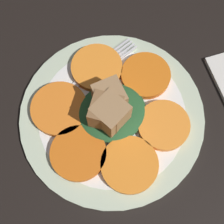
% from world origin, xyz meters
% --- Properties ---
extents(table_slab, '(1.20, 1.20, 0.02)m').
position_xyz_m(table_slab, '(0.00, 0.00, 0.01)').
color(table_slab, black).
rests_on(table_slab, ground).
extents(plate, '(0.31, 0.31, 0.01)m').
position_xyz_m(plate, '(0.00, 0.00, 0.03)').
color(plate, beige).
rests_on(plate, table_slab).
extents(carrot_slice_0, '(0.09, 0.09, 0.01)m').
position_xyz_m(carrot_slice_0, '(0.08, -0.03, 0.04)').
color(carrot_slice_0, orange).
rests_on(carrot_slice_0, plate).
extents(carrot_slice_1, '(0.09, 0.09, 0.01)m').
position_xyz_m(carrot_slice_1, '(0.07, 0.05, 0.04)').
color(carrot_slice_1, orange).
rests_on(carrot_slice_1, plate).
extents(carrot_slice_2, '(0.09, 0.09, 0.01)m').
position_xyz_m(carrot_slice_2, '(-0.00, 0.09, 0.04)').
color(carrot_slice_2, orange).
rests_on(carrot_slice_2, plate).
extents(carrot_slice_3, '(0.08, 0.08, 0.01)m').
position_xyz_m(carrot_slice_3, '(-0.07, 0.05, 0.04)').
color(carrot_slice_3, orange).
rests_on(carrot_slice_3, plate).
extents(carrot_slice_4, '(0.08, 0.08, 0.01)m').
position_xyz_m(carrot_slice_4, '(-0.08, -0.05, 0.04)').
color(carrot_slice_4, orange).
rests_on(carrot_slice_4, plate).
extents(carrot_slice_5, '(0.09, 0.09, 0.01)m').
position_xyz_m(carrot_slice_5, '(-0.00, -0.09, 0.04)').
color(carrot_slice_5, orange).
rests_on(carrot_slice_5, plate).
extents(center_pile, '(0.11, 0.10, 0.06)m').
position_xyz_m(center_pile, '(0.00, 0.00, 0.06)').
color(center_pile, '#235128').
rests_on(center_pile, plate).
extents(fork, '(0.18, 0.09, 0.00)m').
position_xyz_m(fork, '(0.00, -0.08, 0.03)').
color(fork, silver).
rests_on(fork, plate).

